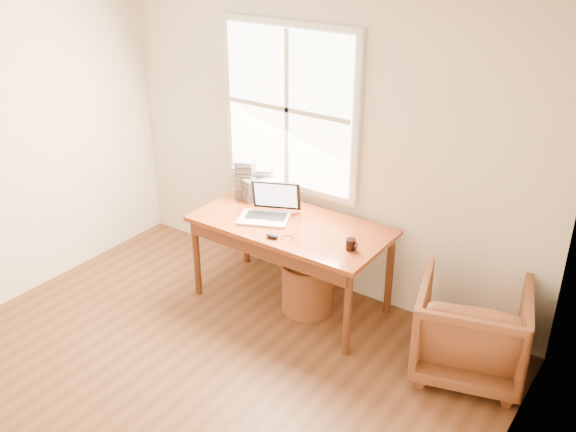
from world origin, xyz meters
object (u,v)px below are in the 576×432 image
object	(u,v)px
wicker_stool	(308,286)
coffee_mug	(351,244)
cd_stack_a	(265,183)
laptop	(264,202)
armchair	(471,329)
desk	(291,226)

from	to	relation	value
wicker_stool	coffee_mug	bearing A→B (deg)	-13.28
wicker_stool	coffee_mug	distance (m)	0.73
coffee_mug	cd_stack_a	xyz separation A→B (m)	(-1.10, 0.42, 0.09)
laptop	armchair	bearing A→B (deg)	-21.59
armchair	coffee_mug	xyz separation A→B (m)	(-0.94, -0.10, 0.44)
desk	coffee_mug	bearing A→B (deg)	-9.65
desk	wicker_stool	distance (m)	0.54
coffee_mug	cd_stack_a	bearing A→B (deg)	146.77
coffee_mug	cd_stack_a	size ratio (longest dim) A/B	0.33
armchair	laptop	xyz separation A→B (m)	(-1.77, -0.07, 0.56)
coffee_mug	armchair	bearing A→B (deg)	-6.23
wicker_stool	laptop	world-z (taller)	laptop
coffee_mug	wicker_stool	bearing A→B (deg)	154.19
armchair	cd_stack_a	bearing A→B (deg)	-24.91
desk	coffee_mug	distance (m)	0.62
desk	laptop	distance (m)	0.29
desk	laptop	xyz separation A→B (m)	(-0.22, -0.07, 0.18)
armchair	wicker_stool	distance (m)	1.39
wicker_stool	desk	bearing A→B (deg)	180.00
wicker_stool	laptop	xyz separation A→B (m)	(-0.39, -0.07, 0.69)
cd_stack_a	coffee_mug	bearing A→B (deg)	-20.70
armchair	laptop	world-z (taller)	laptop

